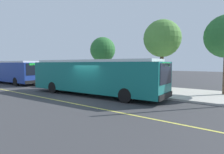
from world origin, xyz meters
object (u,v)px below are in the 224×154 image
at_px(waiting_bench, 123,82).
at_px(pedestrian_commuter, 126,80).
at_px(transit_bus_main, 93,76).
at_px(transit_bus_second, 11,71).
at_px(route_sign_post, 126,71).

bearing_deg(waiting_bench, pedestrian_commuter, -49.91).
relative_size(transit_bus_main, transit_bus_second, 1.06).
xyz_separation_m(route_sign_post, pedestrian_commuter, (-0.41, 0.46, -0.84)).
relative_size(transit_bus_main, route_sign_post, 4.46).
distance_m(transit_bus_second, pedestrian_commuter, 16.82).
xyz_separation_m(transit_bus_main, waiting_bench, (-0.72, 5.35, -0.99)).
distance_m(waiting_bench, pedestrian_commuter, 2.73).
relative_size(route_sign_post, pedestrian_commuter, 1.66).
relative_size(transit_bus_second, pedestrian_commuter, 6.95).
bearing_deg(transit_bus_second, route_sign_post, 8.70).
relative_size(transit_bus_second, waiting_bench, 7.34).
relative_size(waiting_bench, route_sign_post, 0.57).
bearing_deg(waiting_bench, transit_bus_second, -160.96).
xyz_separation_m(transit_bus_second, waiting_bench, (14.81, 5.11, -0.98)).
bearing_deg(waiting_bench, route_sign_post, -49.60).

